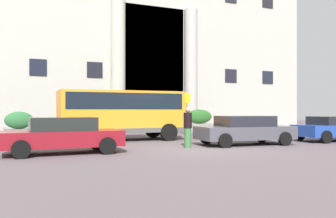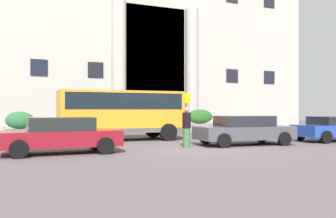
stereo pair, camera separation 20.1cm
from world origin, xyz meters
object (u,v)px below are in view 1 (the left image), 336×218
Objects in this scene: orange_minibus at (121,111)px; parked_coupe_end at (245,130)px; hedge_planter_entrance_right at (19,125)px; bus_stop_sign at (187,109)px; hedge_planter_far_west at (151,122)px; pedestrian_child_trailing at (188,127)px; hedge_planter_west at (104,124)px; parked_estate_mid at (63,135)px; hedge_planter_far_east at (199,121)px; parked_hatchback_near at (334,128)px.

orange_minibus reaches higher than parked_coupe_end.
orange_minibus reaches higher than hedge_planter_entrance_right.
hedge_planter_far_west is (-1.08, 3.44, -0.89)m from bus_stop_sign.
pedestrian_child_trailing is at bearing -173.91° from parked_coupe_end.
orange_minibus reaches higher than pedestrian_child_trailing.
bus_stop_sign reaches higher than hedge_planter_west.
bus_stop_sign is at bearing -35.75° from hedge_planter_west.
hedge_planter_far_west is 0.96× the size of pedestrian_child_trailing.
bus_stop_sign is at bearing 37.17° from parked_estate_mid.
hedge_planter_entrance_right is at bearing -54.35° from pedestrian_child_trailing.
parked_coupe_end is at bearing -44.75° from orange_minibus.
hedge_planter_far_east is 11.25m from pedestrian_child_trailing.
parked_coupe_end is (-0.20, -6.41, -0.95)m from bus_stop_sign.
hedge_planter_far_east is at bearing -119.16° from pedestrian_child_trailing.
hedge_planter_far_west is at bearing 99.55° from parked_coupe_end.
bus_stop_sign is at bearing -129.15° from hedge_planter_far_east.
hedge_planter_entrance_right is (-12.25, -0.03, -0.06)m from hedge_planter_far_east.
pedestrian_child_trailing reaches higher than parked_coupe_end.
parked_estate_mid reaches higher than parked_hatchback_near.
parked_hatchback_near is (2.65, -9.69, -0.12)m from hedge_planter_far_east.
pedestrian_child_trailing is (-2.11, -9.94, 0.11)m from hedge_planter_far_west.
hedge_planter_west is at bearing 179.28° from hedge_planter_far_east.
hedge_planter_far_east is 7.10m from hedge_planter_west.
hedge_planter_entrance_right is (-8.60, -0.31, -0.02)m from hedge_planter_far_west.
hedge_planter_entrance_right is at bearing 136.10° from orange_minibus.
hedge_planter_entrance_right reaches higher than parked_coupe_end.
hedge_planter_entrance_right reaches higher than parked_hatchback_near.
pedestrian_child_trailing is at bearing -177.87° from parked_hatchback_near.
pedestrian_child_trailing reaches higher than hedge_planter_west.
parked_coupe_end is (9.47, -9.54, -0.04)m from hedge_planter_entrance_right.
parked_estate_mid is at bearing -177.30° from parked_hatchback_near.
pedestrian_child_trailing is (6.49, -9.63, 0.14)m from hedge_planter_entrance_right.
bus_stop_sign is 3.71m from hedge_planter_far_west.
parked_estate_mid is (-10.94, -9.78, -0.10)m from hedge_planter_far_east.
orange_minibus is 11.10m from parked_hatchback_near.
hedge_planter_far_east is 0.51× the size of parked_hatchback_near.
pedestrian_child_trailing is (1.57, -4.74, -0.69)m from orange_minibus.
hedge_planter_entrance_right reaches higher than hedge_planter_west.
parked_coupe_end is (4.32, -9.67, 0.04)m from hedge_planter_west.
bus_stop_sign is 4.17m from hedge_planter_far_east.
parked_hatchback_near is (5.23, -6.53, -0.97)m from bus_stop_sign.
parked_hatchback_near is (6.31, -9.97, -0.09)m from hedge_planter_far_west.
hedge_planter_entrance_right is (-5.16, -0.12, 0.08)m from hedge_planter_west.
hedge_planter_west is at bearing 67.56° from parked_estate_mid.
hedge_planter_west is at bearing 118.55° from parked_coupe_end.
hedge_planter_far_west is 0.36× the size of parked_coupe_end.
parked_hatchback_near is 8.41m from pedestrian_child_trailing.
hedge_planter_far_east is 12.25m from hedge_planter_entrance_right.
parked_coupe_end is at bearing -91.81° from bus_stop_sign.
parked_estate_mid is at bearing -125.76° from orange_minibus.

